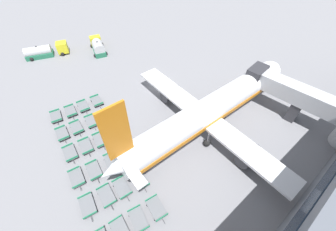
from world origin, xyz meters
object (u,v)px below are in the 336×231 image
Objects in this scene: airplane at (208,111)px; baggage_dolly_row_mid_a_col_f at (120,231)px; baggage_dolly_row_mid_b_col_a at (83,106)px; baggage_dolly_row_near_col_e at (88,206)px; baggage_dolly_row_mid_a_col_d at (94,170)px; baggage_dolly_row_far_col_a at (97,101)px; baggage_dolly_row_far_col_c at (114,134)px; baggage_dolly_row_near_col_a at (56,117)px; baggage_dolly_row_mid_a_col_e at (107,196)px; baggage_dolly_row_far_col_b at (105,116)px; baggage_dolly_row_far_col_f at (156,208)px; baggage_dolly_row_near_col_b at (62,134)px; baggage_dolly_row_near_col_c at (70,153)px; baggage_dolly_row_near_col_d at (77,178)px; baggage_dolly_row_far_col_e at (140,179)px; fuel_tanker_primary at (45,51)px; baggage_dolly_row_mid_a_col_a at (71,111)px; baggage_dolly_row_far_col_d at (125,154)px; fuel_tanker_secondary at (98,47)px; baggage_dolly_row_mid_b_col_e at (122,188)px; baggage_dolly_row_mid_b_col_c at (100,140)px; baggage_dolly_row_mid_b_col_b at (91,121)px; baggage_dolly_row_mid_b_col_d at (111,162)px; baggage_dolly_row_mid_a_col_b at (77,128)px; baggage_dolly_row_mid_b_col_f at (138,219)px; baggage_dolly_row_mid_a_col_c at (86,146)px.

baggage_dolly_row_mid_a_col_f is at bearing -75.65° from airplane.
baggage_dolly_row_mid_a_col_f is at bearing -13.62° from baggage_dolly_row_mid_b_col_a.
baggage_dolly_row_near_col_e is 1.00× the size of baggage_dolly_row_mid_a_col_d.
baggage_dolly_row_far_col_a is 1.00× the size of baggage_dolly_row_far_col_c.
baggage_dolly_row_mid_a_col_f is at bearing -1.63° from baggage_dolly_row_near_col_a.
baggage_dolly_row_mid_a_col_e is at bearing -88.91° from airplane.
baggage_dolly_row_far_col_b is (-12.46, 9.05, 0.00)m from baggage_dolly_row_near_col_e.
baggage_dolly_row_far_col_a and baggage_dolly_row_far_col_b have the same top height.
baggage_dolly_row_near_col_b is at bearing -166.37° from baggage_dolly_row_far_col_f.
baggage_dolly_row_near_col_c is (8.96, -1.02, 0.00)m from baggage_dolly_row_near_col_a.
baggage_dolly_row_mid_a_col_e is at bearing 21.80° from baggage_dolly_row_near_col_d.
baggage_dolly_row_near_col_a is 1.00× the size of baggage_dolly_row_far_col_e.
baggage_dolly_row_mid_a_col_e is (41.24, -5.51, -0.78)m from fuel_tanker_primary.
baggage_dolly_row_mid_a_col_a is 2.29m from baggage_dolly_row_mid_b_col_a.
baggage_dolly_row_far_col_d is at bearing 145.37° from baggage_dolly_row_mid_a_col_f.
baggage_dolly_row_far_col_f is at bearing 3.87° from baggage_dolly_row_mid_a_col_a.
baggage_dolly_row_far_col_b is (28.39, 1.13, -0.78)m from fuel_tanker_primary.
baggage_dolly_row_near_col_e is (34.34, -18.85, -0.87)m from fuel_tanker_secondary.
fuel_tanker_secondary is 2.15× the size of baggage_dolly_row_near_col_a.
baggage_dolly_row_mid_b_col_e is (9.68, 3.18, 0.00)m from baggage_dolly_row_near_col_c.
fuel_tanker_secondary is 23.30m from baggage_dolly_row_near_col_a.
baggage_dolly_row_mid_b_col_c is at bearing 125.19° from baggage_dolly_row_near_col_d.
airplane is 10.33× the size of baggage_dolly_row_mid_b_col_c.
baggage_dolly_row_mid_b_col_a is 1.00× the size of baggage_dolly_row_mid_b_col_e.
airplane reaches higher than baggage_dolly_row_near_col_e.
baggage_dolly_row_near_col_c is at bearing -161.83° from baggage_dolly_row_mid_b_col_e.
baggage_dolly_row_far_col_e is at bearing 39.18° from baggage_dolly_row_mid_a_col_d.
baggage_dolly_row_mid_b_col_a is (23.51, -0.81, -0.78)m from fuel_tanker_primary.
baggage_dolly_row_near_col_c and baggage_dolly_row_mid_a_col_f have the same top height.
baggage_dolly_row_near_col_b is 1.00× the size of baggage_dolly_row_mid_a_col_e.
baggage_dolly_row_near_col_a and baggage_dolly_row_near_col_b have the same top height.
baggage_dolly_row_mid_b_col_b is 18.60m from baggage_dolly_row_far_col_f.
baggage_dolly_row_mid_b_col_d is 1.01× the size of baggage_dolly_row_mid_b_col_e.
baggage_dolly_row_mid_a_col_b is (21.20, -14.76, -0.87)m from fuel_tanker_secondary.
fuel_tanker_primary is 41.73m from baggage_dolly_row_mid_b_col_e.
baggage_dolly_row_mid_a_col_f is at bearing -19.91° from baggage_dolly_row_far_col_a.
baggage_dolly_row_near_col_c is at bearing -97.86° from baggage_dolly_row_mid_b_col_c.
baggage_dolly_row_far_col_a is (17.28, -9.16, -0.87)m from fuel_tanker_secondary.
fuel_tanker_primary is at bearing 169.03° from baggage_dolly_row_near_col_e.
baggage_dolly_row_mid_b_col_a is 22.93m from baggage_dolly_row_mid_b_col_f.
baggage_dolly_row_mid_a_col_c and baggage_dolly_row_mid_b_col_c have the same top height.
baggage_dolly_row_mid_b_col_b is (-4.29, 2.95, 0.00)m from baggage_dolly_row_mid_a_col_c.
baggage_dolly_row_mid_a_col_c is at bearing -97.88° from baggage_dolly_row_far_col_c.
airplane reaches higher than baggage_dolly_row_mid_a_col_b.
baggage_dolly_row_far_col_f is (18.85, 2.32, 0.00)m from baggage_dolly_row_mid_a_col_b.
baggage_dolly_row_far_col_a is 9.21m from baggage_dolly_row_far_col_c.
baggage_dolly_row_near_col_e is 1.00× the size of baggage_dolly_row_far_col_e.
baggage_dolly_row_near_col_b is 1.00× the size of baggage_dolly_row_mid_a_col_d.
baggage_dolly_row_mid_a_col_a is 1.00× the size of baggage_dolly_row_far_col_f.
baggage_dolly_row_near_col_d and baggage_dolly_row_mid_b_col_c have the same top height.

